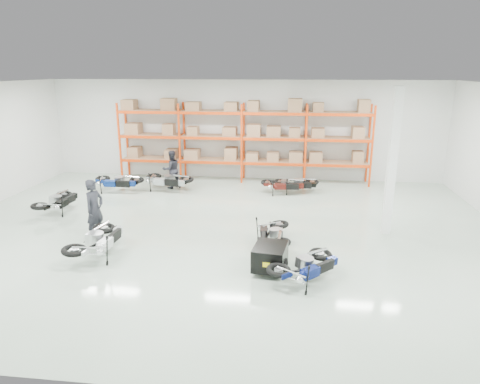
# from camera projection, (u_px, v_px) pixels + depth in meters

# --- Properties ---
(room) EXTENTS (18.00, 18.00, 18.00)m
(room) POSITION_uv_depth(u_px,v_px,m) (219.00, 162.00, 12.96)
(room) COLOR #AABDAA
(room) RESTS_ON ground
(pallet_rack) EXTENTS (11.28, 0.98, 3.62)m
(pallet_rack) POSITION_uv_depth(u_px,v_px,m) (243.00, 132.00, 19.11)
(pallet_rack) COLOR red
(pallet_rack) RESTS_ON ground
(structural_column) EXTENTS (0.25, 0.25, 4.50)m
(structural_column) POSITION_uv_depth(u_px,v_px,m) (392.00, 163.00, 12.85)
(structural_column) COLOR white
(structural_column) RESTS_ON ground
(moto_blue_centre) EXTENTS (1.84, 1.83, 1.12)m
(moto_blue_centre) POSITION_uv_depth(u_px,v_px,m) (307.00, 261.00, 10.25)
(moto_blue_centre) COLOR #071146
(moto_blue_centre) RESTS_ON ground
(moto_silver_left) EXTENTS (1.07, 1.98, 1.24)m
(moto_silver_left) POSITION_uv_depth(u_px,v_px,m) (98.00, 236.00, 11.66)
(moto_silver_left) COLOR #BABDC2
(moto_silver_left) RESTS_ON ground
(moto_black_far_left) EXTENTS (0.99, 1.80, 1.13)m
(moto_black_far_left) POSITION_uv_depth(u_px,v_px,m) (58.00, 198.00, 15.25)
(moto_black_far_left) COLOR black
(moto_black_far_left) RESTS_ON ground
(moto_touring_right) EXTENTS (0.92, 1.71, 1.08)m
(moto_touring_right) POSITION_uv_depth(u_px,v_px,m) (273.00, 230.00, 12.28)
(moto_touring_right) COLOR black
(moto_touring_right) RESTS_ON ground
(trailer) EXTENTS (0.91, 1.70, 0.70)m
(trailer) POSITION_uv_depth(u_px,v_px,m) (270.00, 257.00, 10.79)
(trailer) COLOR black
(trailer) RESTS_ON ground
(moto_back_a) EXTENTS (1.86, 0.98, 1.18)m
(moto_back_a) POSITION_uv_depth(u_px,v_px,m) (117.00, 179.00, 17.82)
(moto_back_a) COLOR navy
(moto_back_a) RESTS_ON ground
(moto_back_b) EXTENTS (2.05, 1.36, 1.22)m
(moto_back_b) POSITION_uv_depth(u_px,v_px,m) (167.00, 177.00, 18.00)
(moto_back_b) COLOR #A7ACB0
(moto_back_b) RESTS_ON ground
(moto_back_c) EXTENTS (1.69, 0.97, 1.04)m
(moto_back_c) POSITION_uv_depth(u_px,v_px,m) (297.00, 181.00, 17.68)
(moto_back_c) COLOR black
(moto_back_c) RESTS_ON ground
(moto_back_d) EXTENTS (1.68, 0.89, 1.06)m
(moto_back_d) POSITION_uv_depth(u_px,v_px,m) (284.00, 182.00, 17.52)
(moto_back_d) COLOR #43100D
(moto_back_d) RESTS_ON ground
(person_left) EXTENTS (0.62, 0.77, 1.84)m
(person_left) POSITION_uv_depth(u_px,v_px,m) (95.00, 209.00, 12.78)
(person_left) COLOR #212229
(person_left) RESTS_ON ground
(person_back) EXTENTS (1.01, 0.96, 1.63)m
(person_back) POSITION_uv_depth(u_px,v_px,m) (172.00, 169.00, 18.31)
(person_back) COLOR black
(person_back) RESTS_ON ground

